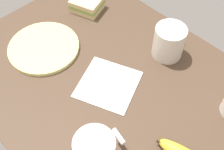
{
  "coord_description": "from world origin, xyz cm",
  "views": [
    {
      "loc": [
        33.99,
        -33.21,
        67.35
      ],
      "look_at": [
        0.0,
        0.0,
        5.0
      ],
      "focal_mm": 46.17,
      "sensor_mm": 36.0,
      "label": 1
    }
  ],
  "objects": [
    {
      "name": "plate_of_food",
      "position": [
        -23.44,
        -6.24,
        2.6
      ],
      "size": [
        21.62,
        21.62,
        1.2
      ],
      "color": "#EAE58C",
      "rests_on": "tabletop"
    },
    {
      "name": "sandwich_main",
      "position": [
        -28.1,
        15.63,
        4.2
      ],
      "size": [
        11.86,
        11.26,
        4.4
      ],
      "color": "beige",
      "rests_on": "tabletop"
    },
    {
      "name": "paper_napkin",
      "position": [
        0.32,
        -1.54,
        2.15
      ],
      "size": [
        20.12,
        20.12,
        0.3
      ],
      "primitive_type": "cube",
      "rotation": [
        0.0,
        0.0,
        0.4
      ],
      "color": "white",
      "rests_on": "tabletop"
    },
    {
      "name": "tabletop",
      "position": [
        0.0,
        0.0,
        1.0
      ],
      "size": [
        90.0,
        64.0,
        2.0
      ],
      "primitive_type": "cube",
      "color": "#4C3828",
      "rests_on": "ground"
    },
    {
      "name": "coffee_mug_black",
      "position": [
        3.96,
        19.16,
        7.13
      ],
      "size": [
        8.99,
        11.5,
        9.99
      ],
      "color": "silver",
      "rests_on": "tabletop"
    }
  ]
}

